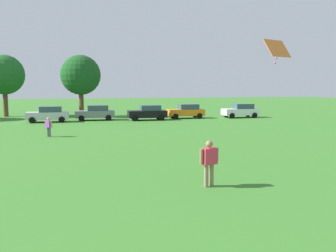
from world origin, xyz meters
name	(u,v)px	position (x,y,z in m)	size (l,w,h in m)	color
ground_plane	(92,128)	(0.00, 30.00, 0.00)	(160.00, 160.00, 0.00)	#387528
adult_bystander	(209,159)	(3.76, 9.52, 1.05)	(0.81, 0.47, 1.77)	#8C7259
bystander_near_trees	(49,125)	(-3.31, 24.81, 0.88)	(0.52, 0.55, 1.48)	#4C4C51
kite	(277,49)	(8.21, 12.44, 5.53)	(1.48, 1.03, 1.17)	orange
parked_car_silver_0	(48,114)	(-4.31, 36.30, 0.86)	(4.30, 2.02, 1.68)	silver
parked_car_gray_1	(95,113)	(0.62, 37.31, 0.86)	(4.30, 2.02, 1.68)	slate
parked_car_black_2	(148,112)	(6.36, 36.00, 0.86)	(4.30, 2.02, 1.68)	black
parked_car_orange_3	(186,111)	(11.22, 37.15, 0.86)	(4.30, 2.02, 1.68)	orange
parked_car_white_4	(241,111)	(17.93, 36.45, 0.86)	(4.30, 2.02, 1.68)	white
tree_center	(4,75)	(-10.11, 44.77, 5.20)	(4.94, 4.94, 7.70)	brown
tree_far_right	(81,75)	(-0.88, 42.18, 5.15)	(4.89, 4.89, 7.62)	brown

